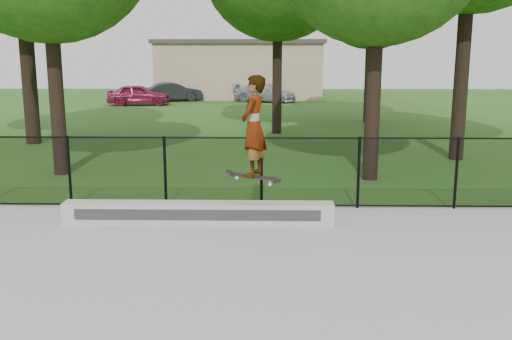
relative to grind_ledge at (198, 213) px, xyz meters
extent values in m
cube|color=#B7B7B2|center=(0.00, 0.00, 0.00)|extent=(5.08, 0.40, 0.41)
imported|color=maroon|center=(-7.06, 26.62, 0.42)|extent=(4.14, 2.08, 1.36)
imported|color=black|center=(-5.35, 29.92, 0.39)|extent=(3.88, 2.54, 1.32)
imported|color=#9A9FAE|center=(1.11, 29.52, 0.37)|extent=(4.40, 3.18, 1.27)
cube|color=black|center=(1.04, -0.14, 0.74)|extent=(0.84, 0.23, 0.12)
imported|color=#A9D0DE|center=(1.04, -0.14, 1.66)|extent=(0.62, 0.77, 1.82)
cylinder|color=black|center=(-2.82, 1.20, 0.54)|extent=(0.06, 0.06, 1.50)
cylinder|color=black|center=(-0.82, 1.20, 0.54)|extent=(0.06, 0.06, 1.50)
cylinder|color=black|center=(1.18, 1.20, 0.54)|extent=(0.06, 0.06, 1.50)
cylinder|color=black|center=(3.18, 1.20, 0.54)|extent=(0.06, 0.06, 1.50)
cylinder|color=black|center=(5.18, 1.20, 0.54)|extent=(0.06, 0.06, 1.50)
cylinder|color=black|center=(1.18, 1.20, 1.26)|extent=(16.00, 0.04, 0.04)
cylinder|color=black|center=(1.18, 1.20, -0.16)|extent=(16.00, 0.04, 0.04)
cube|color=black|center=(1.18, 1.20, 0.54)|extent=(16.00, 0.01, 1.50)
cylinder|color=black|center=(7.18, 7.30, 2.72)|extent=(0.44, 0.44, 5.96)
cylinder|color=black|center=(-7.32, 10.30, 2.35)|extent=(0.44, 0.44, 5.23)
cylinder|color=black|center=(3.98, 4.30, 2.05)|extent=(0.44, 0.44, 4.63)
cylinder|color=black|center=(1.68, 13.30, 2.27)|extent=(0.44, 0.44, 5.08)
cylinder|color=black|center=(6.18, 17.30, 2.09)|extent=(0.44, 0.44, 4.72)
cylinder|color=black|center=(-4.32, 4.80, 2.10)|extent=(0.44, 0.44, 4.74)
cube|color=tan|center=(-0.82, 33.30, 1.73)|extent=(12.00, 6.00, 4.00)
cube|color=#3F3833|center=(-0.82, 33.30, 3.88)|extent=(12.40, 6.40, 0.30)
camera|label=1|loc=(1.30, -10.32, 2.91)|focal=40.00mm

